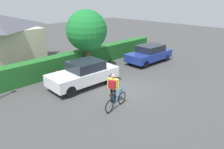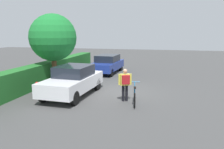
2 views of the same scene
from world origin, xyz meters
The scene contains 8 objects.
ground_plane centered at (0.00, 0.00, 0.00)m, with size 60.00×60.00×0.00m, color #424242.
hedge_row centered at (0.00, 5.02, 0.65)m, with size 17.16×0.90×1.30m, color #216527.
parked_car_near centered at (-1.34, 2.10, 0.78)m, with size 4.34×2.02×1.53m.
parked_car_far centered at (5.44, 2.10, 0.74)m, with size 4.13×1.96×1.42m.
bicycle centered at (-2.05, -1.21, 0.37)m, with size 1.73×0.50×0.93m.
person_rider centered at (-1.74, -0.70, 0.93)m, with size 0.47×0.59×1.55m.
tree_kerbside centered at (0.76, 4.23, 2.88)m, with size 2.86×2.86×4.33m.
fire_hydrant centered at (-2.20, 3.65, 0.41)m, with size 0.20×0.20×0.81m.
Camera 2 is at (-12.20, -2.64, 3.28)m, focal length 37.26 mm.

